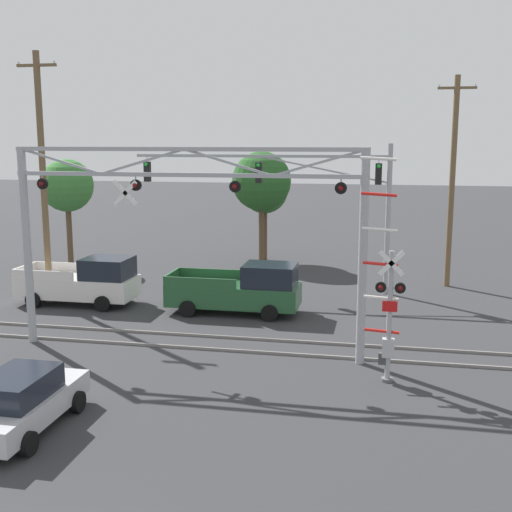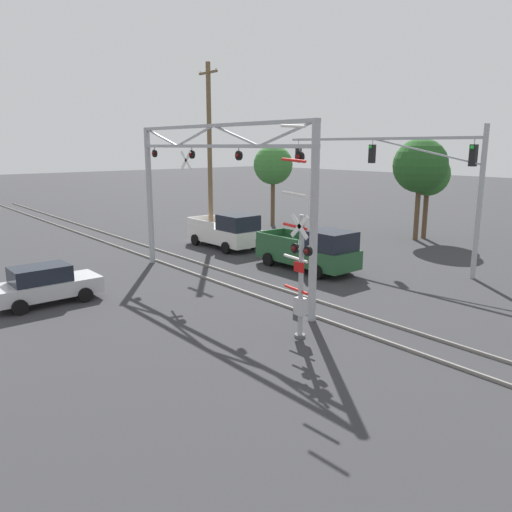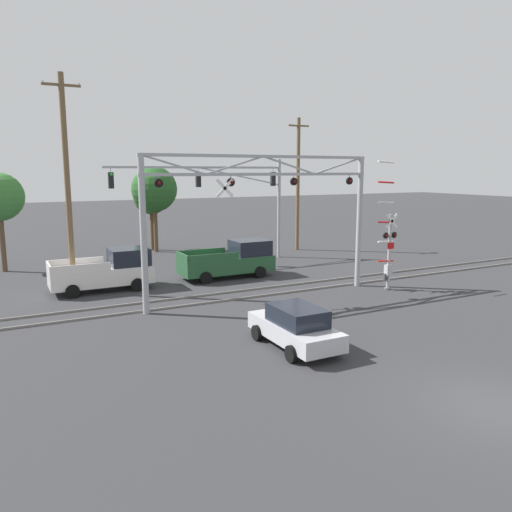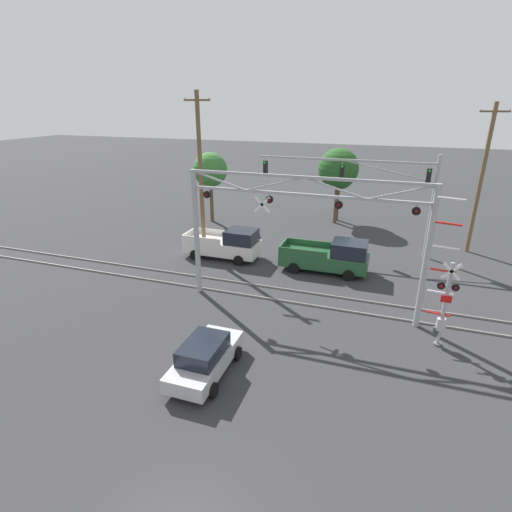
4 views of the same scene
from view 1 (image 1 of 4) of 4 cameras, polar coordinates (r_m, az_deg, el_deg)
The scene contains 13 objects.
rail_track_near at distance 22.71m, azimuth -5.85°, elevation -8.11°, with size 80.00×0.08×0.10m, color gray.
rail_track_far at distance 24.02m, azimuth -4.84°, elevation -7.06°, with size 80.00×0.08×0.10m, color gray.
crossing_gantry at distance 21.46m, azimuth -6.32°, elevation 3.04°, with size 12.00×0.30×6.97m.
crossing_signal_mast at distance 19.48m, azimuth 11.59°, elevation -4.78°, with size 1.43×0.35×6.74m.
traffic_signal_span at distance 30.52m, azimuth 5.44°, elevation 6.00°, with size 12.38×0.39×7.04m.
pickup_truck_lead at distance 26.90m, azimuth -1.27°, elevation -3.00°, with size 5.53×2.27×2.14m.
pickup_truck_following at distance 29.35m, azimuth -15.00°, elevation -2.23°, with size 5.20×2.27×2.14m.
sedan_waiting at distance 17.43m, azimuth -20.17°, elevation -12.04°, with size 1.96×4.08×1.52m.
utility_pole_left at distance 29.61m, azimuth -18.40°, elevation 6.68°, with size 1.80×0.28×10.90m.
utility_pole_right at distance 32.74m, azimuth 17.04°, elevation 6.45°, with size 1.80×0.28×10.22m.
background_tree_beyond_span at distance 37.49m, azimuth 0.49°, elevation 6.63°, with size 3.46×3.46×6.57m.
background_tree_far_left_verge at distance 38.49m, azimuth 0.77°, elevation 5.83°, with size 2.81×2.81×5.66m.
background_tree_far_right_verge at distance 38.06m, azimuth -16.45°, elevation 5.98°, with size 2.98×2.98×6.15m.
Camera 1 is at (6.47, -7.22, 7.19)m, focal length 45.00 mm.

